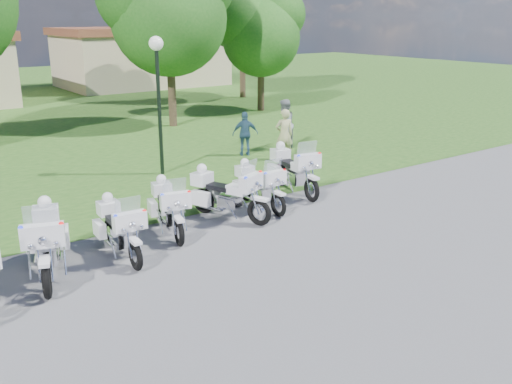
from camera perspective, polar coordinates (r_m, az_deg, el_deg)
ground at (r=12.45m, az=1.46°, el=-5.89°), size 100.00×100.00×0.00m
motorcycle_2 at (r=11.84m, az=-20.24°, el=-4.58°), size 1.31×2.43×1.69m
motorcycle_3 at (r=12.38m, az=-13.50°, el=-3.45°), size 0.80×2.19×1.47m
motorcycle_4 at (r=13.46m, az=-8.72°, el=-1.45°), size 1.07×2.18×1.49m
motorcycle_5 at (r=14.22m, az=-3.04°, el=-0.06°), size 1.32×2.25×1.59m
motorcycle_6 at (r=15.05m, az=0.26°, el=0.71°), size 0.75×2.17×1.45m
motorcycle_7 at (r=16.37m, az=3.73°, el=2.32°), size 1.04×2.43×1.64m
lamp_post at (r=18.06m, az=-9.83°, el=11.75°), size 0.44×0.44×4.31m
tree_2 at (r=26.45m, az=-8.91°, el=17.92°), size 6.01×5.13×8.01m
tree_3 at (r=30.68m, az=0.42°, el=15.93°), size 4.76×4.06×6.35m
building_east at (r=43.12m, az=-11.39°, el=13.14°), size 11.44×7.28×4.10m
bystander_a at (r=20.03m, az=2.84°, el=5.72°), size 0.75×0.60×1.80m
bystander_b at (r=21.62m, az=2.84°, el=6.72°), size 1.16×1.08×1.91m
bystander_c at (r=20.71m, az=-1.08°, el=5.83°), size 1.01×0.77×1.59m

